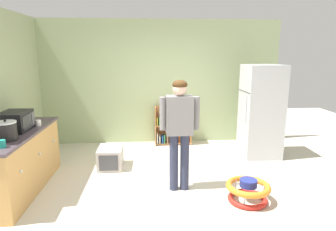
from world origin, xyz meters
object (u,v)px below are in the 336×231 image
Objects in this scene: white_cup at (38,123)px; microwave at (16,121)px; baby_walker at (248,191)px; banana_bunch at (24,123)px; pet_carrier at (111,157)px; refrigerator at (261,111)px; standing_person at (180,125)px; blue_cup at (30,118)px; crock_pot at (6,131)px; bookshelf at (171,127)px; teal_cup at (2,144)px; kitchen_counter at (18,162)px.

microwave is at bearing -130.41° from white_cup.
baby_walker is 3.87× the size of banana_bunch.
pet_carrier is 1.51m from banana_bunch.
refrigerator is 4.24m from microwave.
banana_bunch is at bearing 166.93° from standing_person.
pet_carrier is (-1.12, 0.93, -0.80)m from standing_person.
pet_carrier is 1.49m from blue_cup.
bookshelf is at bearing 47.52° from crock_pot.
refrigerator is 11.42× the size of banana_bunch.
banana_bunch is (-4.12, -0.79, 0.04)m from refrigerator.
baby_walker is at bearing -21.04° from blue_cup.
crock_pot is 0.75m from white_cup.
refrigerator is at bearing -27.25° from bookshelf.
refrigerator is 4.36m from teal_cup.
teal_cup is 1.45m from blue_cup.
microwave reaches higher than banana_bunch.
bookshelf is 0.52× the size of standing_person.
blue_cup is at bearing 93.01° from banana_bunch.
microwave is 5.05× the size of white_cup.
standing_person is 17.18× the size of teal_cup.
kitchen_counter is 0.65m from banana_bunch.
baby_walker is (-0.83, -1.78, -0.73)m from refrigerator.
bookshelf is 5.45× the size of banana_bunch.
white_cup is at bearing 87.54° from teal_cup.
bookshelf is 2.79m from baby_walker.
blue_cup is (-1.28, -0.09, 0.77)m from pet_carrier.
white_cup is at bearing -154.00° from pet_carrier.
banana_bunch reaches higher than baby_walker.
pet_carrier is 2.00m from teal_cup.
blue_cup is at bearing 124.20° from white_cup.
kitchen_counter reaches higher than pet_carrier.
white_cup and blue_cup have the same top height.
white_cup is at bearing 168.38° from standing_person.
blue_cup reaches higher than kitchen_counter.
crock_pot is 2.91× the size of white_cup.
bookshelf is 8.95× the size of teal_cup.
banana_bunch is at bearing -163.45° from pet_carrier.
refrigerator is 4.16m from blue_cup.
kitchen_counter is at bearing 103.57° from teal_cup.
baby_walker is 6.36× the size of white_cup.
pet_carrier is 1.15× the size of microwave.
pet_carrier is (-2.85, -0.42, -0.71)m from refrigerator.
blue_cup is (-0.05, 0.65, -0.09)m from microwave.
white_cup is at bearing 55.85° from kitchen_counter.
refrigerator reaches higher than standing_person.
teal_cup reaches higher than bookshelf.
microwave is at bearing 102.41° from teal_cup.
bookshelf is 1.54× the size of pet_carrier.
baby_walker is at bearing -72.16° from bookshelf.
teal_cup reaches higher than banana_bunch.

